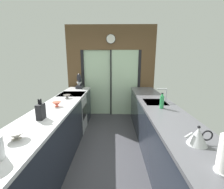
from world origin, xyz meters
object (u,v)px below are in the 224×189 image
Objects in this scene: mixing_bowl_near at (16,135)px; mixing_bowl_mid at (57,104)px; kettle at (198,136)px; oven_range at (73,112)px; soap_bottle at (162,102)px; mixing_bowl_far at (67,96)px; knife_block at (41,111)px; stand_mixer at (79,83)px.

mixing_bowl_near reaches higher than mixing_bowl_mid.
oven_range is at bearing 129.11° from kettle.
mixing_bowl_mid is 2.14m from kettle.
soap_bottle reaches higher than kettle.
mixing_bowl_mid is (0.02, -1.03, 0.51)m from oven_range.
knife_block reaches higher than mixing_bowl_far.
mixing_bowl_far is at bearing 90.00° from mixing_bowl_mid.
knife_block reaches higher than kettle.
mixing_bowl_near is 1.33× the size of mixing_bowl_mid.
mixing_bowl_far is (0.00, 1.70, -0.00)m from mixing_bowl_near.
knife_block is (0.00, -1.16, 0.07)m from mixing_bowl_far.
oven_range is 2.18m from soap_bottle.
knife_block is 1.89m from kettle.
mixing_bowl_near is at bearing -90.00° from knife_block.
stand_mixer reaches higher than mixing_bowl_mid.
mixing_bowl_near is 1.34× the size of mixing_bowl_far.
mixing_bowl_far is 0.59× the size of soap_bottle.
oven_range is 2.19× the size of stand_mixer.
mixing_bowl_mid reaches higher than mixing_bowl_far.
knife_block is 1.07× the size of kettle.
stand_mixer is (0.00, 1.77, 0.12)m from mixing_bowl_mid.
oven_range is 1.14m from mixing_bowl_mid.
oven_range is 0.97m from stand_mixer.
mixing_bowl_far is 1.16m from knife_block.
stand_mixer reaches higher than kettle.
mixing_bowl_far is 1.90m from soap_bottle.
mixing_bowl_far is 0.36× the size of stand_mixer.
mixing_bowl_mid is 1.00× the size of mixing_bowl_far.
kettle reaches higher than mixing_bowl_mid.
soap_bottle is at bearing -45.93° from stand_mixer.
stand_mixer reaches higher than soap_bottle.
oven_range is at bearing 90.49° from mixing_bowl_near.
soap_bottle reaches higher than mixing_bowl_near.
soap_bottle is at bearing 15.69° from knife_block.
mixing_bowl_far is at bearing -87.61° from oven_range.
knife_block reaches higher than soap_bottle.
mixing_bowl_mid is 0.59× the size of soap_bottle.
oven_range is at bearing 91.03° from mixing_bowl_mid.
kettle is (1.78, -1.19, 0.04)m from mixing_bowl_mid.
mixing_bowl_near is at bearing -90.00° from mixing_bowl_mid.
knife_block is (0.02, -1.60, 0.57)m from oven_range.
stand_mixer is (-0.00, 2.34, 0.05)m from knife_block.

